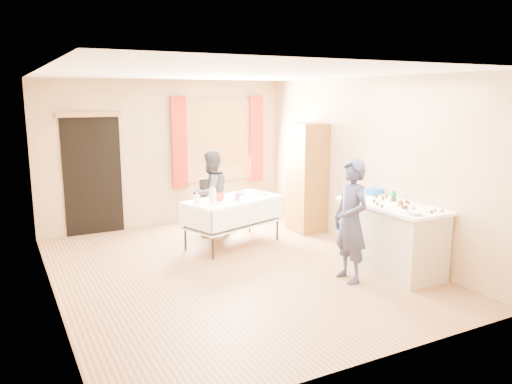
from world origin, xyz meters
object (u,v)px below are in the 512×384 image
girl (351,221)px  chair (214,216)px  cabinet (307,178)px  party_table (233,217)px  counter (390,237)px  woman (211,194)px

girl → chair: bearing=-165.9°
cabinet → party_table: 1.58m
cabinet → chair: (-1.46, 0.68, -0.66)m
cabinet → counter: cabinet is taller
cabinet → party_table: bearing=-173.4°
cabinet → counter: 2.25m
cabinet → party_table: (-1.50, -0.17, -0.49)m
counter → girl: bearing=-174.9°
cabinet → girl: size_ratio=1.20×
counter → girl: 0.81m
party_table → cabinet: bearing=-11.4°
girl → woman: size_ratio=1.08×
counter → party_table: (-1.40, 2.02, -0.01)m
cabinet → party_table: size_ratio=1.09×
counter → woman: size_ratio=1.05×
girl → cabinet: bearing=161.7°
chair → woman: size_ratio=0.64×
girl → party_table: bearing=-160.4°
counter → woman: (-1.49, 2.65, 0.27)m
cabinet → chair: 1.74m
counter → party_table: 2.45m
counter → chair: size_ratio=1.65×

